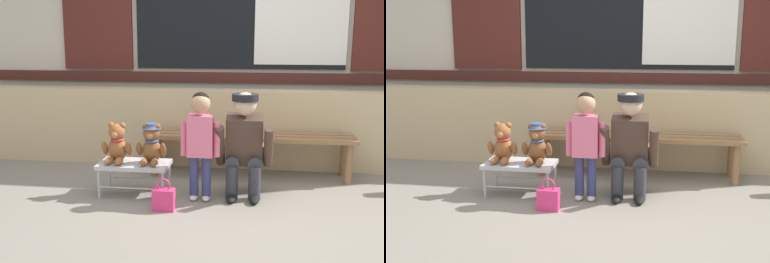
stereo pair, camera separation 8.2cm
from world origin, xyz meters
The scene contains 10 objects.
ground_plane centered at (0.00, 0.00, 0.00)m, with size 60.00×60.00×0.00m, color gray.
brick_low_wall centered at (0.00, 1.43, 0.42)m, with size 6.97×0.25×0.85m, color tan.
shop_facade centered at (0.00, 1.94, 1.69)m, with size 7.11×0.26×3.35m.
wooden_bench_long centered at (0.16, 1.06, 0.37)m, with size 2.10×0.40×0.44m.
small_display_bench centered at (-0.86, 0.34, 0.27)m, with size 0.64×0.36×0.30m.
teddy_bear_plain centered at (-1.02, 0.34, 0.46)m, with size 0.28×0.26×0.36m.
teddy_bear_with_hat centered at (-0.70, 0.34, 0.47)m, with size 0.28×0.27×0.36m.
child_standing centered at (-0.25, 0.28, 0.59)m, with size 0.35×0.18×0.96m.
adult_crouching centered at (0.13, 0.43, 0.48)m, with size 0.50×0.49×0.95m.
handbag_on_ground centered at (-0.52, -0.01, 0.10)m, with size 0.18×0.11×0.27m.
Camera 2 is at (0.30, -3.54, 1.42)m, focal length 42.86 mm.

